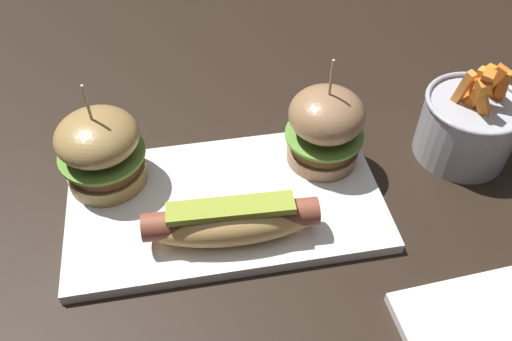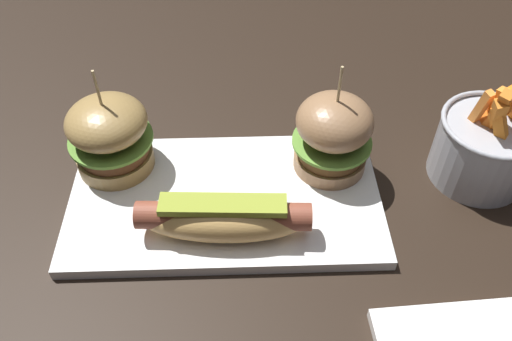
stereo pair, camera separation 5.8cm
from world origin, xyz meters
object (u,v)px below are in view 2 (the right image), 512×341
(slider_right, at_px, (333,134))
(fries_bucket, at_px, (485,146))
(slider_left, at_px, (110,135))
(platter_main, at_px, (225,199))
(hot_dog, at_px, (227,218))

(slider_right, height_order, fries_bucket, slider_right)
(slider_left, bearing_deg, platter_main, -22.68)
(slider_left, xyz_separation_m, slider_right, (0.26, -0.01, 0.00))
(hot_dog, height_order, slider_right, slider_right)
(hot_dog, bearing_deg, slider_right, 39.17)
(slider_right, bearing_deg, platter_main, -160.12)
(slider_right, relative_size, fries_bucket, 1.02)
(hot_dog, distance_m, slider_left, 0.18)
(platter_main, relative_size, slider_right, 2.51)
(platter_main, bearing_deg, hot_dog, -85.96)
(fries_bucket, bearing_deg, hot_dog, -163.03)
(platter_main, height_order, slider_right, slider_right)
(platter_main, distance_m, slider_right, 0.15)
(platter_main, xyz_separation_m, slider_left, (-0.13, 0.06, 0.05))
(platter_main, distance_m, hot_dog, 0.06)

